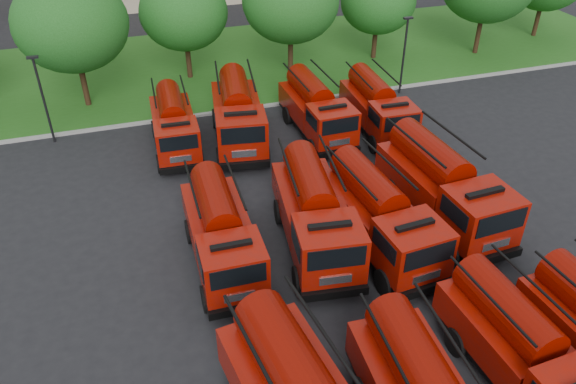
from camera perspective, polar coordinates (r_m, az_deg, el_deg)
name	(u,v)px	position (r m, az deg, el deg)	size (l,w,h in m)	color
ground	(324,313)	(21.79, 3.67, -12.14)	(140.00, 140.00, 0.00)	black
lawn	(199,66)	(43.23, -9.01, 12.54)	(70.00, 16.00, 0.12)	#215516
curb	(223,112)	(35.90, -6.66, 8.10)	(70.00, 0.30, 0.14)	gray
tree_2	(71,23)	(36.91, -21.18, 15.68)	(6.72, 6.72, 8.22)	#382314
tree_3	(184,12)	(39.74, -10.56, 17.53)	(5.88, 5.88, 7.19)	#382314
tree_4	(291,1)	(39.67, 0.27, 18.85)	(6.55, 6.55, 8.01)	#382314
tree_5	(378,1)	(43.38, 9.14, 18.60)	(5.46, 5.46, 6.68)	#382314
lamp_post_0	(42,95)	(33.86, -23.67, 9.00)	(0.60, 0.25, 5.11)	black
lamp_post_1	(404,51)	(38.07, 11.72, 13.81)	(0.60, 0.25, 5.11)	black
fire_truck_2	(523,350)	(19.98, 22.76, -14.55)	(2.80, 6.93, 3.10)	black
fire_truck_4	(221,232)	(22.99, -6.80, -4.05)	(2.69, 7.00, 3.16)	black
fire_truck_5	(315,213)	(23.68, 2.73, -2.15)	(3.55, 7.76, 3.41)	black
fire_truck_6	(379,215)	(23.91, 9.27, -2.33)	(3.13, 7.49, 3.33)	black
fire_truck_7	(443,186)	(26.14, 15.43, 0.60)	(3.26, 7.99, 3.57)	black
fire_truck_8	(174,124)	(31.67, -11.51, 6.76)	(2.66, 6.63, 2.97)	black
fire_truck_9	(238,114)	(31.76, -5.13, 7.91)	(3.74, 7.87, 3.44)	black
fire_truck_10	(316,109)	(32.59, 2.88, 8.45)	(2.69, 7.02, 3.17)	black
fire_truck_11	(377,106)	(33.32, 9.03, 8.59)	(2.74, 6.88, 3.09)	black
firefighter_4	(291,355)	(20.42, 0.30, -16.23)	(0.89, 0.58, 1.81)	black
firefighter_5	(426,201)	(28.14, 13.87, -0.94)	(1.64, 0.71, 1.77)	#A00F0C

